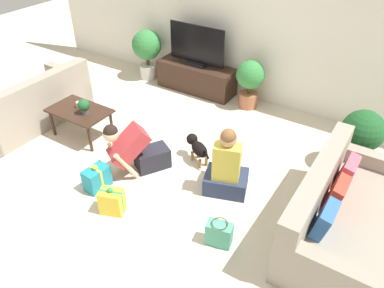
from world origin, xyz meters
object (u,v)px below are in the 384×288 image
potted_plant_back_left (147,49)px  dog (197,147)px  gift_box_b (97,178)px  tabletop_plant (84,106)px  sofa_right (341,216)px  person_sitting (227,169)px  potted_plant_back_right (250,80)px  tv (197,48)px  potted_plant_corner_right (362,135)px  person_kneeling (136,149)px  gift_bag_a (219,234)px  coffee_table (80,113)px  gift_box_a (112,201)px  mug (79,105)px  sofa_left (29,107)px  tv_console (196,78)px

potted_plant_back_left → dog: size_ratio=1.93×
gift_box_b → tabletop_plant: size_ratio=1.60×
sofa_right → potted_plant_back_left: (-4.20, 2.06, 0.30)m
person_sitting → tabletop_plant: 2.27m
sofa_right → potted_plant_back_right: size_ratio=2.34×
tv → potted_plant_corner_right: tv is taller
person_kneeling → person_sitting: 1.21m
person_sitting → gift_bag_a: 0.87m
potted_plant_back_left → gift_box_b: 3.27m
potted_plant_back_right → gift_box_b: bearing=-103.4°
coffee_table → gift_box_b: size_ratio=2.53×
dog → gift_box_a: gift_box_a is taller
person_kneeling → gift_box_b: (-0.21, -0.53, -0.20)m
potted_plant_corner_right → mug: 3.92m
sofa_left → person_kneeling: sofa_left is taller
tv_console → gift_bag_a: 3.59m
potted_plant_back_left → gift_box_a: size_ratio=2.57×
tv_console → tabletop_plant: 2.31m
tabletop_plant → dog: bearing=14.6°
tv_console → sofa_left: bearing=-124.1°
coffee_table → potted_plant_back_right: (1.71, 2.16, 0.10)m
gift_box_a → gift_box_b: 0.49m
gift_box_b → gift_bag_a: gift_box_b is taller
sofa_left → gift_bag_a: (3.71, -0.52, -0.14)m
coffee_table → person_sitting: bearing=1.7°
person_kneeling → potted_plant_corner_right: bearing=64.6°
coffee_table → potted_plant_corner_right: potted_plant_corner_right is taller
potted_plant_corner_right → gift_box_a: 3.23m
coffee_table → tv: (0.64, 2.21, 0.42)m
sofa_left → gift_bag_a: bearing=82.0°
coffee_table → tv_console: (0.64, 2.21, -0.15)m
potted_plant_corner_right → potted_plant_back_right: potted_plant_corner_right is taller
tv → tabletop_plant: size_ratio=4.81×
potted_plant_back_left → gift_bag_a: 4.29m
person_sitting → gift_box_b: bearing=11.5°
sofa_left → dog: bearing=101.9°
potted_plant_back_right → tabletop_plant: (-1.56, -2.18, 0.07)m
sofa_left → tv_console: bearing=145.9°
gift_box_a → gift_bag_a: (1.28, 0.26, -0.01)m
gift_box_a → person_kneeling: bearing=107.5°
potted_plant_back_right → tabletop_plant: size_ratio=3.71×
tv_console → potted_plant_back_right: 1.10m
potted_plant_corner_right → person_kneeling: bearing=-146.0°
sofa_right → potted_plant_back_right: (-2.06, 2.06, 0.21)m
coffee_table → tabletop_plant: bearing=-8.9°
gift_box_a → mug: mug is taller
tv_console → potted_plant_back_left: potted_plant_back_left is taller
sofa_left → potted_plant_back_right: potted_plant_back_right is taller
person_sitting → tabletop_plant: (-2.25, -0.10, 0.23)m
tv → dog: (1.14, -1.80, -0.58)m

